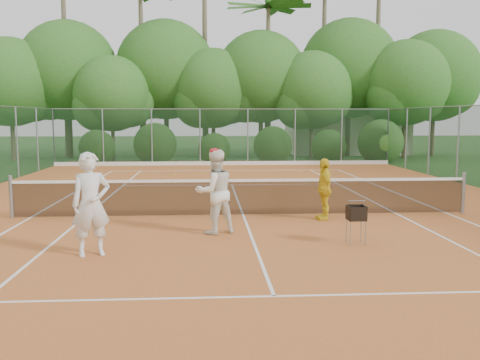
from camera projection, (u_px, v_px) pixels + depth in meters
name	position (u px, v px, depth m)	size (l,w,h in m)	color
ground	(243.00, 216.00, 14.04)	(120.00, 120.00, 0.00)	#224A1A
clay_court	(243.00, 216.00, 14.04)	(18.00, 36.00, 0.02)	#B7632A
club_building	(345.00, 132.00, 38.22)	(8.00, 5.00, 3.00)	beige
tennis_net	(243.00, 196.00, 13.98)	(11.97, 0.10, 1.10)	gray
player_white	(91.00, 204.00, 9.88)	(0.71, 0.46, 1.93)	silver
player_center_grp	(215.00, 192.00, 11.77)	(1.12, 1.02, 1.90)	white
player_yellow	(324.00, 189.00, 13.41)	(0.91, 0.38, 1.55)	yellow
ball_hopper	(356.00, 214.00, 10.80)	(0.34, 0.34, 0.79)	gray
stray_ball_a	(175.00, 175.00, 23.55)	(0.07, 0.07, 0.07)	#B9D030
stray_ball_b	(203.00, 173.00, 24.21)	(0.07, 0.07, 0.07)	#CEE735
stray_ball_c	(300.00, 172.00, 24.71)	(0.07, 0.07, 0.07)	#CDE134
court_markings	(243.00, 215.00, 14.04)	(11.03, 23.83, 0.01)	white
fence_back	(224.00, 137.00, 28.73)	(18.07, 0.07, 3.00)	#19381E
tropical_treeline	(244.00, 77.00, 33.58)	(32.10, 8.49, 15.03)	brown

